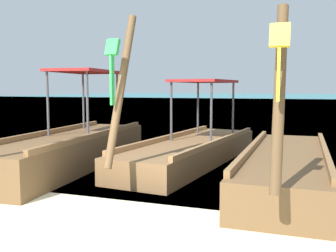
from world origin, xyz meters
The scene contains 5 objects.
ground centered at (0.00, 0.00, 0.00)m, with size 120.00×120.00×0.00m, color beige.
sea_water centered at (0.00, 61.75, 0.00)m, with size 120.00×120.00×0.00m, color teal.
longtail_boat_turquoise_ribbon centered at (-2.06, 3.56, 0.39)m, with size 1.72×5.88×2.83m.
longtail_boat_green_ribbon centered at (0.17, 4.89, 0.31)m, with size 1.89×6.02×2.76m.
longtail_boat_yellow_ribbon centered at (2.21, 3.60, 0.29)m, with size 1.31×5.42×2.54m.
Camera 1 is at (2.50, -3.21, 1.63)m, focal length 41.34 mm.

